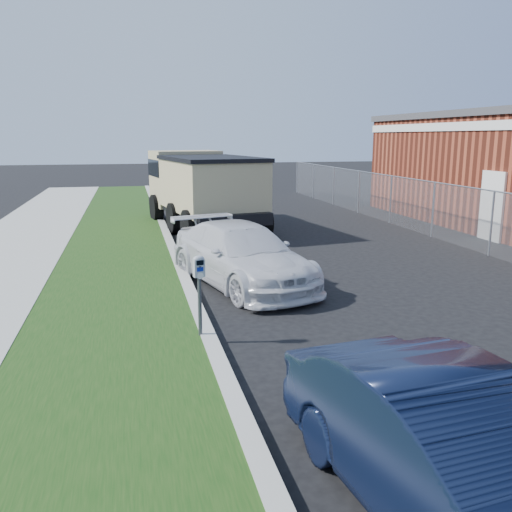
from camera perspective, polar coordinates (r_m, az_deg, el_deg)
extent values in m
plane|color=black|center=(10.21, 9.02, -6.28)|extent=(120.00, 120.00, 0.00)
cube|color=gray|center=(11.44, -7.02, -3.77)|extent=(0.25, 50.00, 0.15)
cube|color=#12340E|center=(11.40, -15.06, -4.23)|extent=(3.00, 50.00, 0.13)
plane|color=slate|center=(18.82, 18.14, 4.65)|extent=(0.00, 30.00, 30.00)
cylinder|color=gray|center=(18.73, 18.33, 7.38)|extent=(0.04, 30.00, 0.04)
cylinder|color=gray|center=(16.35, 23.54, 3.14)|extent=(0.06, 0.06, 1.80)
cylinder|color=gray|center=(18.82, 18.14, 4.65)|extent=(0.06, 0.06, 1.80)
cylinder|color=gray|center=(21.42, 14.00, 5.78)|extent=(0.06, 0.06, 1.80)
cylinder|color=gray|center=(24.11, 10.77, 6.63)|extent=(0.06, 0.06, 1.80)
cylinder|color=gray|center=(26.87, 8.18, 7.30)|extent=(0.06, 0.06, 1.80)
cylinder|color=gray|center=(29.67, 6.07, 7.83)|extent=(0.06, 0.06, 1.80)
cylinder|color=gray|center=(32.51, 4.32, 8.27)|extent=(0.06, 0.06, 1.80)
cube|color=silver|center=(20.31, 20.85, 12.64)|extent=(0.06, 14.00, 0.30)
cube|color=silver|center=(18.78, 23.56, 4.83)|extent=(0.08, 1.10, 2.20)
cylinder|color=#3F4247|center=(8.69, -5.93, -5.36)|extent=(0.07, 0.07, 0.96)
cube|color=gray|center=(8.52, -6.03, -1.26)|extent=(0.19, 0.15, 0.29)
ellipsoid|color=gray|center=(8.49, -6.05, -0.31)|extent=(0.20, 0.15, 0.11)
cube|color=black|center=(8.44, -5.91, -0.72)|extent=(0.11, 0.03, 0.08)
cube|color=navy|center=(8.47, -5.90, -1.41)|extent=(0.10, 0.03, 0.07)
cylinder|color=silver|center=(8.49, -5.88, -2.10)|extent=(0.10, 0.03, 0.11)
cube|color=#3F4247|center=(8.46, -5.90, -1.22)|extent=(0.04, 0.01, 0.05)
imported|color=silver|center=(12.14, -1.60, 0.19)|extent=(3.10, 5.00, 1.35)
imported|color=black|center=(5.05, 20.24, -19.26)|extent=(1.89, 4.15, 1.32)
cube|color=black|center=(19.48, -5.46, 5.08)|extent=(3.40, 7.11, 0.37)
cube|color=tan|center=(21.74, -7.42, 8.12)|extent=(2.78, 2.29, 2.13)
cube|color=black|center=(21.71, -7.45, 9.25)|extent=(2.81, 2.32, 0.64)
cube|color=tan|center=(18.58, -4.74, 7.46)|extent=(3.24, 4.83, 1.71)
cube|color=black|center=(18.52, -4.79, 10.19)|extent=(3.36, 4.95, 0.13)
cube|color=black|center=(22.80, -8.02, 5.88)|extent=(2.55, 0.57, 0.32)
cylinder|color=black|center=(21.46, -10.43, 4.96)|extent=(0.51, 1.11, 1.07)
cylinder|color=black|center=(22.09, -4.19, 5.35)|extent=(0.51, 1.11, 1.07)
cylinder|color=black|center=(18.68, -8.57, 3.94)|extent=(0.51, 1.11, 1.07)
cylinder|color=black|center=(19.40, -1.51, 4.39)|extent=(0.51, 1.11, 1.07)
cylinder|color=black|center=(16.85, -7.00, 3.07)|extent=(0.51, 1.11, 1.07)
cylinder|color=black|center=(17.64, 0.71, 3.58)|extent=(0.51, 1.11, 1.07)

